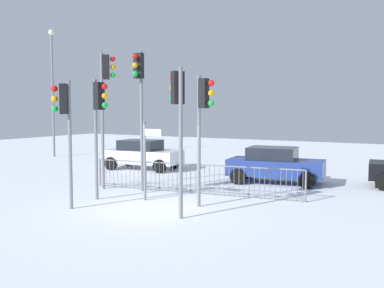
% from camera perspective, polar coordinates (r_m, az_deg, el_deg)
% --- Properties ---
extents(ground_plane, '(60.00, 60.00, 0.00)m').
position_cam_1_polar(ground_plane, '(13.63, -5.75, -8.31)').
color(ground_plane, white).
extents(traffic_light_foreground_left, '(0.47, 0.47, 3.87)m').
position_cam_1_polar(traffic_light_foreground_left, '(13.77, -16.12, 3.58)').
color(traffic_light_foreground_left, slate).
rests_on(traffic_light_foreground_left, ground).
extents(traffic_light_rear_left, '(0.57, 0.33, 4.00)m').
position_cam_1_polar(traffic_light_rear_left, '(14.91, -11.88, 4.07)').
color(traffic_light_rear_left, slate).
rests_on(traffic_light_rear_left, ground).
extents(traffic_light_foreground_right, '(0.50, 0.44, 5.12)m').
position_cam_1_polar(traffic_light_foreground_right, '(16.97, -11.04, 6.86)').
color(traffic_light_foreground_right, slate).
rests_on(traffic_light_foreground_right, ground).
extents(traffic_light_mid_left, '(0.52, 0.42, 4.15)m').
position_cam_1_polar(traffic_light_mid_left, '(12.20, -1.81, 4.62)').
color(traffic_light_mid_left, slate).
rests_on(traffic_light_mid_left, ground).
extents(traffic_light_rear_right, '(0.57, 0.33, 4.05)m').
position_cam_1_polar(traffic_light_rear_right, '(13.51, 1.46, 4.28)').
color(traffic_light_rear_right, slate).
rests_on(traffic_light_rear_right, ground).
extents(traffic_light_mid_right, '(0.34, 0.57, 5.12)m').
position_cam_1_polar(traffic_light_mid_right, '(16.19, -6.78, 7.01)').
color(traffic_light_mid_right, slate).
rests_on(traffic_light_mid_right, ground).
extents(direction_sign_post, '(0.78, 0.18, 2.61)m').
position_cam_1_polar(direction_sign_post, '(14.64, -5.91, -1.56)').
color(direction_sign_post, slate).
rests_on(direction_sign_post, ground).
extents(pedestrian_guard_railing, '(7.90, 1.06, 1.07)m').
position_cam_1_polar(pedestrian_guard_railing, '(15.89, 0.14, -4.41)').
color(pedestrian_guard_railing, slate).
rests_on(pedestrian_guard_railing, ground).
extents(car_white_mid, '(3.98, 2.32, 1.47)m').
position_cam_1_polar(car_white_mid, '(22.36, -6.39, -1.28)').
color(car_white_mid, silver).
rests_on(car_white_mid, ground).
extents(car_blue_far, '(4.01, 2.38, 1.47)m').
position_cam_1_polar(car_blue_far, '(18.38, 10.62, -2.60)').
color(car_blue_far, navy).
rests_on(car_blue_far, ground).
extents(street_lamp, '(0.36, 0.36, 7.96)m').
position_cam_1_polar(street_lamp, '(29.47, -17.50, 7.73)').
color(street_lamp, slate).
rests_on(street_lamp, ground).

